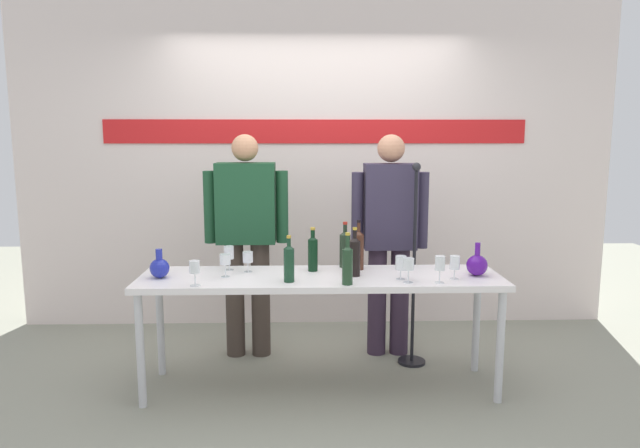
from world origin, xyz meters
The scene contains 22 objects.
ground_plane centered at (0.00, 0.00, 0.00)m, with size 10.00×10.00×0.00m, color gray.
back_wall centered at (0.00, 1.39, 1.50)m, with size 5.12×0.11×3.00m.
display_table centered at (0.00, 0.00, 0.70)m, with size 2.33×0.59×0.76m.
decanter_blue_left centered at (-1.02, -0.03, 0.83)m, with size 0.12×0.12×0.19m.
decanter_blue_right centered at (1.00, -0.03, 0.83)m, with size 0.14×0.14×0.22m.
presenter_left centered at (-0.53, 0.60, 0.95)m, with size 0.62×0.22×1.66m.
presenter_right centered at (0.53, 0.60, 0.94)m, with size 0.57×0.22×1.66m.
wine_bottle_0 centered at (-0.05, 0.13, 0.89)m, with size 0.06×0.06×0.29m.
wine_bottle_1 centered at (-0.20, -0.15, 0.88)m, with size 0.07×0.07×0.29m.
wine_bottle_2 centered at (0.26, 0.17, 0.90)m, with size 0.07×0.07×0.34m.
wine_bottle_3 centered at (0.17, 0.24, 0.90)m, with size 0.07×0.07×0.31m.
wine_bottle_4 centered at (0.22, -0.01, 0.89)m, with size 0.07×0.07×0.32m.
wine_bottle_5 centered at (0.15, -0.22, 0.89)m, with size 0.07×0.07×0.32m.
wine_glass_left_0 centered at (-0.61, 0.17, 0.88)m, with size 0.07×0.07×0.16m.
wine_glass_left_1 centered at (-0.48, 0.11, 0.86)m, with size 0.07×0.07×0.14m.
wine_glass_left_2 centered at (-0.76, -0.23, 0.87)m, with size 0.06×0.06×0.15m.
wine_glass_left_3 centered at (-0.61, -0.02, 0.87)m, with size 0.07×0.07×0.15m.
wine_glass_right_0 centered at (0.84, -0.11, 0.86)m, with size 0.06×0.06×0.15m.
wine_glass_right_1 centered at (0.53, -0.19, 0.87)m, with size 0.07×0.07×0.15m.
wine_glass_right_2 centered at (0.50, -0.11, 0.86)m, with size 0.07×0.07×0.15m.
wine_glass_right_3 centered at (0.72, -0.21, 0.88)m, with size 0.06×0.06×0.17m.
microphone_stand centered at (0.68, 0.39, 0.49)m, with size 0.20×0.20×1.47m.
Camera 1 is at (-0.11, -3.59, 1.65)m, focal length 32.18 mm.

